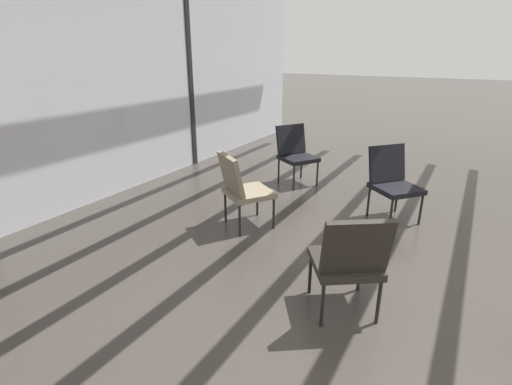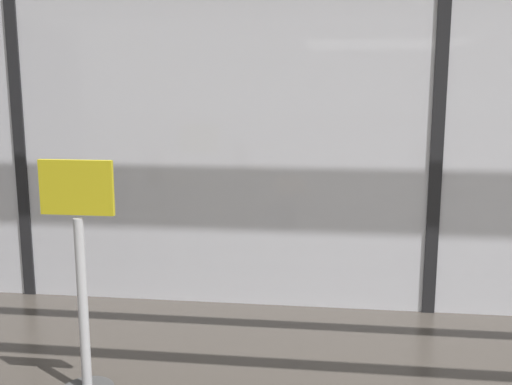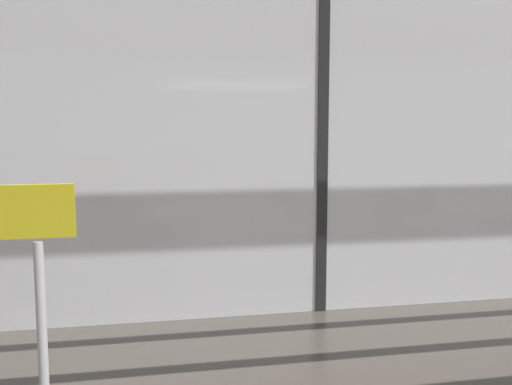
# 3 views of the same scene
# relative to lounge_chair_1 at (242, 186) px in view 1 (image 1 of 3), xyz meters

# --- Properties ---
(window_mullion_2) EXTENTS (0.10, 0.12, 3.16)m
(window_mullion_2) POSITION_rel_lounge_chair_1_xyz_m (1.80, 2.17, 1.09)
(window_mullion_2) COLOR black
(window_mullion_2) RESTS_ON ground
(lounge_chair_1) EXTENTS (0.70, 0.69, 0.87)m
(lounge_chair_1) POSITION_rel_lounge_chair_1_xyz_m (0.00, 0.00, 0.00)
(lounge_chair_1) COLOR #7F705B
(lounge_chair_1) RESTS_ON ground
(lounge_chair_2) EXTENTS (0.68, 0.70, 0.87)m
(lounge_chair_2) POSITION_rel_lounge_chair_1_xyz_m (1.75, 0.14, 0.00)
(lounge_chair_2) COLOR black
(lounge_chair_2) RESTS_ON ground
(lounge_chair_4) EXTENTS (0.71, 0.71, 0.87)m
(lounge_chair_4) POSITION_rel_lounge_chair_1_xyz_m (1.12, -1.40, 0.00)
(lounge_chair_4) COLOR black
(lounge_chair_4) RESTS_ON ground
(lounge_chair_6) EXTENTS (0.71, 0.69, 0.87)m
(lounge_chair_6) POSITION_rel_lounge_chair_1_xyz_m (-0.94, -1.52, 0.00)
(lounge_chair_6) COLOR #28231E
(lounge_chair_6) RESTS_ON ground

